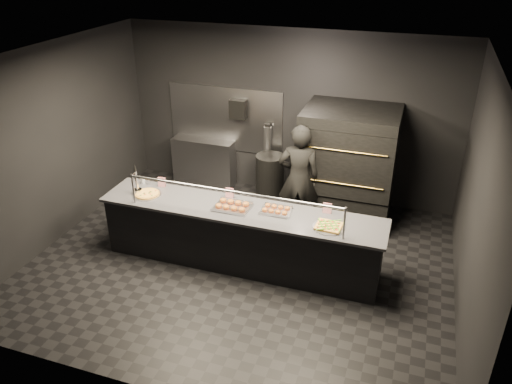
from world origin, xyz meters
TOP-DOWN VIEW (x-y plane):
  - room at (-0.02, 0.05)m, footprint 6.04×6.00m
  - service_counter at (0.00, -0.00)m, footprint 4.10×0.78m
  - pizza_oven at (1.20, 1.90)m, footprint 1.50×1.23m
  - prep_shelf at (-1.60, 2.32)m, footprint 1.20×0.35m
  - towel_dispenser at (-0.90, 2.39)m, footprint 0.30×0.20m
  - fire_extinguisher at (-0.35, 2.40)m, footprint 0.14×0.14m
  - beer_tap at (-1.60, -0.05)m, footprint 0.13×0.18m
  - round_pizza at (-1.45, -0.04)m, footprint 0.42×0.42m
  - slider_tray_a at (-0.11, -0.01)m, footprint 0.52×0.39m
  - slider_tray_b at (0.50, 0.09)m, footprint 0.45×0.35m
  - square_pizza at (1.28, -0.10)m, footprint 0.42×0.42m
  - condiment_jar at (-1.67, 0.28)m, footprint 0.16×0.06m
  - tent_cards at (-0.15, 0.28)m, footprint 2.67×0.04m
  - trash_bin at (-0.20, 2.08)m, footprint 0.51×0.51m
  - worker at (0.54, 1.23)m, footprint 0.72×0.53m

SIDE VIEW (x-z plane):
  - trash_bin at x=-0.20m, z-range 0.00..0.85m
  - prep_shelf at x=-1.60m, z-range 0.00..0.90m
  - service_counter at x=0.00m, z-range -0.22..1.15m
  - worker at x=0.54m, z-range 0.00..1.81m
  - round_pizza at x=-1.45m, z-range 0.92..0.95m
  - square_pizza at x=1.28m, z-range 0.92..0.96m
  - slider_tray_b at x=0.50m, z-range 0.91..0.98m
  - slider_tray_a at x=-0.11m, z-range 0.91..0.99m
  - pizza_oven at x=1.20m, z-range 0.01..1.92m
  - condiment_jar at x=-1.67m, z-range 0.92..1.02m
  - tent_cards at x=-0.15m, z-range 0.92..1.07m
  - fire_extinguisher at x=-0.35m, z-range 0.81..1.31m
  - beer_tap at x=-1.60m, z-range 0.81..1.31m
  - room at x=-0.02m, z-range 0.00..3.00m
  - towel_dispenser at x=-0.90m, z-range 1.38..1.73m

